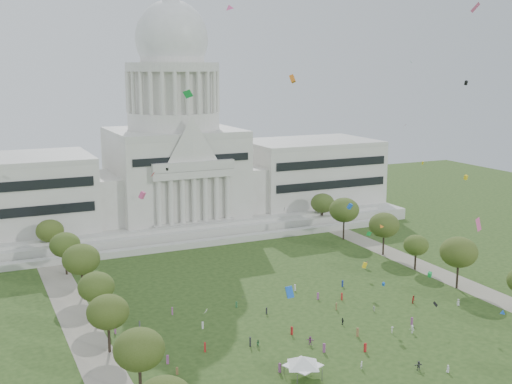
% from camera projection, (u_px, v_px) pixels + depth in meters
% --- Properties ---
extents(ground, '(400.00, 400.00, 0.00)m').
position_uv_depth(ground, '(348.00, 345.00, 131.14)').
color(ground, '#274218').
rests_on(ground, ground).
extents(capitol, '(160.00, 64.50, 91.30)m').
position_uv_depth(capitol, '(175.00, 163.00, 228.00)').
color(capitol, beige).
rests_on(capitol, ground).
extents(path_left, '(8.00, 160.00, 0.04)m').
position_uv_depth(path_left, '(83.00, 331.00, 138.07)').
color(path_left, gray).
rests_on(path_left, ground).
extents(path_right, '(8.00, 160.00, 0.04)m').
position_uv_depth(path_right, '(436.00, 272.00, 177.64)').
color(path_right, gray).
rests_on(path_right, ground).
extents(row_tree_l_1, '(8.86, 8.86, 12.59)m').
position_uv_depth(row_tree_l_1, '(139.00, 349.00, 108.61)').
color(row_tree_l_1, black).
rests_on(row_tree_l_1, ground).
extents(row_tree_l_2, '(8.42, 8.42, 11.97)m').
position_uv_depth(row_tree_l_2, '(108.00, 312.00, 126.35)').
color(row_tree_l_2, black).
rests_on(row_tree_l_2, ground).
extents(row_tree_r_2, '(9.55, 9.55, 13.58)m').
position_uv_depth(row_tree_r_2, '(459.00, 252.00, 163.01)').
color(row_tree_r_2, black).
rests_on(row_tree_r_2, ground).
extents(row_tree_l_3, '(8.12, 8.12, 11.55)m').
position_uv_depth(row_tree_l_3, '(96.00, 287.00, 141.59)').
color(row_tree_l_3, black).
rests_on(row_tree_l_3, ground).
extents(row_tree_r_3, '(7.01, 7.01, 9.98)m').
position_uv_depth(row_tree_r_3, '(416.00, 245.00, 178.79)').
color(row_tree_r_3, black).
rests_on(row_tree_r_3, ground).
extents(row_tree_l_4, '(9.29, 9.29, 13.21)m').
position_uv_depth(row_tree_l_4, '(81.00, 259.00, 157.84)').
color(row_tree_l_4, black).
rests_on(row_tree_l_4, ground).
extents(row_tree_r_4, '(9.19, 9.19, 13.06)m').
position_uv_depth(row_tree_r_4, '(384.00, 225.00, 192.36)').
color(row_tree_r_4, black).
rests_on(row_tree_r_4, ground).
extents(row_tree_l_5, '(8.33, 8.33, 11.85)m').
position_uv_depth(row_tree_l_5, '(65.00, 245.00, 174.12)').
color(row_tree_l_5, black).
rests_on(row_tree_l_5, ground).
extents(row_tree_r_5, '(9.82, 9.82, 13.96)m').
position_uv_depth(row_tree_r_5, '(344.00, 210.00, 209.66)').
color(row_tree_r_5, black).
rests_on(row_tree_r_5, ground).
extents(row_tree_l_6, '(8.19, 8.19, 11.64)m').
position_uv_depth(row_tree_l_6, '(50.00, 231.00, 189.61)').
color(row_tree_l_6, black).
rests_on(row_tree_l_6, ground).
extents(row_tree_r_6, '(8.42, 8.42, 11.97)m').
position_uv_depth(row_tree_r_6, '(323.00, 203.00, 226.93)').
color(row_tree_r_6, black).
rests_on(row_tree_r_6, ground).
extents(event_tent, '(9.94, 9.94, 4.29)m').
position_uv_depth(event_tent, '(303.00, 361.00, 116.95)').
color(event_tent, '#4C4C4C').
rests_on(event_tent, ground).
extents(person_0, '(1.01, 0.93, 1.73)m').
position_uv_depth(person_0, '(458.00, 302.00, 152.54)').
color(person_0, silver).
rests_on(person_0, ground).
extents(person_2, '(1.12, 1.00, 1.96)m').
position_uv_depth(person_2, '(414.00, 299.00, 154.20)').
color(person_2, '#B21E1E').
rests_on(person_2, ground).
extents(person_3, '(0.85, 1.28, 1.82)m').
position_uv_depth(person_3, '(412.00, 329.00, 136.99)').
color(person_3, silver).
rests_on(person_3, ground).
extents(person_4, '(0.55, 0.95, 1.59)m').
position_uv_depth(person_4, '(343.00, 321.00, 141.54)').
color(person_4, '#26262B').
rests_on(person_4, ground).
extents(person_5, '(1.76, 1.53, 1.82)m').
position_uv_depth(person_5, '(310.00, 341.00, 131.24)').
color(person_5, '#994C8C').
rests_on(person_5, ground).
extents(person_6, '(0.49, 0.76, 1.55)m').
position_uv_depth(person_6, '(448.00, 369.00, 119.26)').
color(person_6, silver).
rests_on(person_6, ground).
extents(person_7, '(0.67, 0.56, 1.58)m').
position_uv_depth(person_7, '(361.00, 365.00, 120.78)').
color(person_7, silver).
rests_on(person_7, ground).
extents(person_8, '(0.87, 0.83, 1.54)m').
position_uv_depth(person_8, '(258.00, 343.00, 130.27)').
color(person_8, '#33723F').
rests_on(person_8, ground).
extents(person_9, '(0.90, 1.04, 1.43)m').
position_uv_depth(person_9, '(392.00, 330.00, 137.13)').
color(person_9, silver).
rests_on(person_9, ground).
extents(person_10, '(0.55, 0.85, 1.36)m').
position_uv_depth(person_10, '(374.00, 308.00, 149.33)').
color(person_10, silver).
rests_on(person_10, ground).
extents(person_11, '(1.79, 0.96, 1.83)m').
position_uv_depth(person_11, '(419.00, 366.00, 120.27)').
color(person_11, '#4C4C51').
rests_on(person_11, ground).
extents(distant_crowd, '(61.06, 38.44, 1.95)m').
position_uv_depth(distant_crowd, '(271.00, 328.00, 137.43)').
color(distant_crowd, olive).
rests_on(distant_crowd, ground).
extents(kite_swarm, '(90.84, 96.86, 65.81)m').
position_uv_depth(kite_swarm, '(332.00, 217.00, 133.61)').
color(kite_swarm, yellow).
rests_on(kite_swarm, ground).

